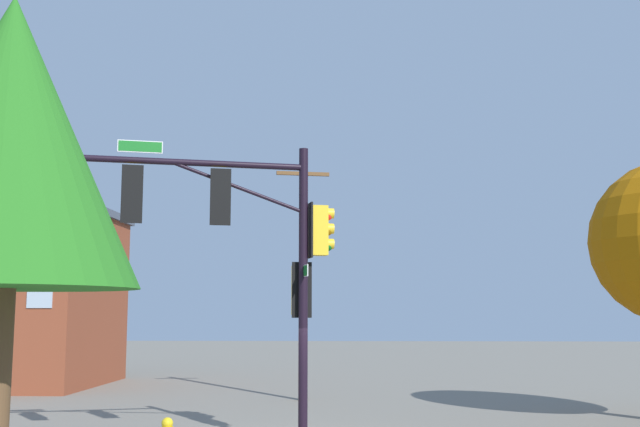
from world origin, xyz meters
TOP-DOWN VIEW (x-y plane):
  - signal_pole_assembly at (1.75, 0.41)m, footprint 6.92×2.47m
  - utility_pole at (0.58, -8.70)m, footprint 1.78×0.50m
  - tree_mid at (3.21, 7.46)m, footprint 3.35×3.35m

SIDE VIEW (x-z plane):
  - utility_pole at x=0.58m, z-range 0.16..8.27m
  - signal_pole_assembly at x=1.75m, z-range 1.31..7.77m
  - tree_mid at x=3.21m, z-range 1.53..8.38m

